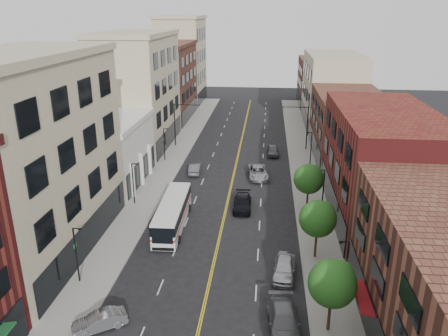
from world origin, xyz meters
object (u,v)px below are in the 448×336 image
(city_bus, at_px, (173,212))
(car_lane_behind, at_px, (195,168))
(car_lane_b, at_px, (258,172))
(car_parked_mid, at_px, (284,322))
(car_lane_a, at_px, (242,203))
(car_lane_c, at_px, (273,151))
(car_parked_far, at_px, (284,268))
(car_angle_b, at_px, (100,321))

(city_bus, distance_m, car_lane_behind, 16.40)
(car_lane_behind, xyz_separation_m, car_lane_b, (8.90, -0.91, 0.06))
(car_parked_mid, bearing_deg, city_bus, 122.42)
(car_lane_a, height_order, car_lane_c, car_lane_c)
(car_parked_far, height_order, car_lane_c, car_parked_far)
(car_lane_b, bearing_deg, car_parked_far, -89.62)
(car_lane_b, bearing_deg, car_angle_b, -115.12)
(car_parked_mid, xyz_separation_m, car_lane_a, (-4.23, 20.32, -0.05))
(car_lane_behind, bearing_deg, car_parked_mid, 107.62)
(car_parked_mid, bearing_deg, car_lane_c, 86.61)
(car_parked_far, bearing_deg, car_lane_b, 103.01)
(city_bus, bearing_deg, car_lane_b, 58.78)
(city_bus, xyz_separation_m, car_angle_b, (-1.93, -16.29, -1.02))
(car_parked_far, relative_size, car_lane_c, 1.04)
(car_lane_behind, distance_m, car_lane_a, 13.49)
(car_angle_b, bearing_deg, car_lane_c, 130.43)
(car_lane_c, bearing_deg, car_parked_mid, -91.14)
(city_bus, xyz_separation_m, car_parked_far, (11.58, -8.22, -0.87))
(car_angle_b, height_order, car_parked_far, car_parked_far)
(car_angle_b, xyz_separation_m, car_lane_b, (10.56, 31.75, 0.14))
(car_angle_b, height_order, car_lane_c, car_lane_c)
(car_lane_behind, xyz_separation_m, car_lane_a, (7.39, -11.29, 0.02))
(car_angle_b, xyz_separation_m, car_lane_behind, (1.65, 32.66, 0.08))
(car_angle_b, xyz_separation_m, car_parked_mid, (13.27, 1.05, 0.16))
(car_parked_mid, height_order, car_lane_behind, car_parked_mid)
(car_lane_behind, bearing_deg, car_parked_far, 113.18)
(city_bus, relative_size, car_lane_b, 1.99)
(car_lane_c, bearing_deg, city_bus, -114.70)
(car_angle_b, relative_size, car_parked_mid, 0.71)
(car_parked_mid, relative_size, car_parked_far, 1.19)
(city_bus, height_order, car_lane_c, city_bus)
(car_parked_mid, xyz_separation_m, car_parked_far, (0.23, 7.02, -0.01))
(car_parked_mid, relative_size, car_lane_c, 1.23)
(city_bus, bearing_deg, car_parked_mid, -55.36)
(car_parked_mid, bearing_deg, car_lane_behind, 105.93)
(city_bus, xyz_separation_m, car_parked_mid, (11.35, -15.23, -0.86))
(car_lane_b, bearing_deg, car_lane_a, -105.03)
(car_parked_far, distance_m, car_lane_a, 14.03)
(car_angle_b, distance_m, car_lane_c, 43.82)
(car_parked_mid, height_order, car_parked_far, car_parked_mid)
(city_bus, bearing_deg, car_angle_b, -98.79)
(car_lane_b, height_order, car_lane_c, car_lane_b)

